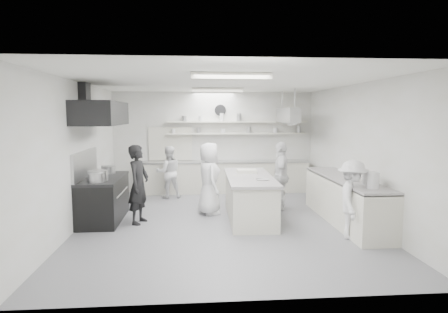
{
  "coord_description": "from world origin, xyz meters",
  "views": [
    {
      "loc": [
        -0.62,
        -8.0,
        2.33
      ],
      "look_at": [
        0.08,
        0.6,
        1.37
      ],
      "focal_mm": 30.48,
      "sensor_mm": 36.0,
      "label": 1
    }
  ],
  "objects": [
    {
      "name": "wall_left",
      "position": [
        -3.0,
        0.0,
        1.5
      ],
      "size": [
        0.04,
        7.0,
        3.0
      ],
      "primitive_type": "cube",
      "color": "silver",
      "rests_on": "floor"
    },
    {
      "name": "cook_island_left",
      "position": [
        -0.26,
        0.75,
        0.84
      ],
      "size": [
        0.68,
        0.9,
        1.68
      ],
      "primitive_type": "imported",
      "rotation": [
        0.0,
        0.0,
        1.76
      ],
      "color": "white",
      "rests_on": "floor"
    },
    {
      "name": "shelf_upper",
      "position": [
        0.7,
        3.37,
        2.1
      ],
      "size": [
        4.2,
        0.26,
        0.04
      ],
      "primitive_type": "cube",
      "color": "silver",
      "rests_on": "wall_back"
    },
    {
      "name": "wall_back",
      "position": [
        0.0,
        3.5,
        1.5
      ],
      "size": [
        6.0,
        0.04,
        3.0
      ],
      "primitive_type": "cube",
      "color": "silver",
      "rests_on": "floor"
    },
    {
      "name": "wall_clock",
      "position": [
        0.2,
        3.46,
        2.45
      ],
      "size": [
        0.32,
        0.05,
        0.32
      ],
      "primitive_type": "cylinder",
      "rotation": [
        1.57,
        0.0,
        0.0
      ],
      "color": "white",
      "rests_on": "wall_back"
    },
    {
      "name": "ceiling",
      "position": [
        0.0,
        0.0,
        3.01
      ],
      "size": [
        6.0,
        7.0,
        0.02
      ],
      "primitive_type": "cube",
      "color": "white",
      "rests_on": "wall_back"
    },
    {
      "name": "pass_through_window",
      "position": [
        -1.3,
        3.48,
        1.45
      ],
      "size": [
        1.3,
        0.04,
        1.0
      ],
      "primitive_type": "cube",
      "color": "black",
      "rests_on": "wall_back"
    },
    {
      "name": "light_fixture_front",
      "position": [
        0.0,
        -1.8,
        2.94
      ],
      "size": [
        1.3,
        0.25,
        0.1
      ],
      "primitive_type": "cube",
      "color": "silver",
      "rests_on": "ceiling"
    },
    {
      "name": "cook_stove",
      "position": [
        -1.79,
        0.1,
        0.84
      ],
      "size": [
        0.57,
        0.71,
        1.69
      ],
      "primitive_type": "imported",
      "rotation": [
        0.0,
        0.0,
        1.28
      ],
      "color": "black",
      "rests_on": "floor"
    },
    {
      "name": "shelf_lower",
      "position": [
        0.7,
        3.37,
        1.75
      ],
      "size": [
        4.2,
        0.26,
        0.04
      ],
      "primitive_type": "cube",
      "color": "silver",
      "rests_on": "wall_back"
    },
    {
      "name": "light_fixture_rear",
      "position": [
        0.0,
        1.8,
        2.94
      ],
      "size": [
        1.3,
        0.25,
        0.1
      ],
      "primitive_type": "cube",
      "color": "silver",
      "rests_on": "ceiling"
    },
    {
      "name": "bowl_right",
      "position": [
        2.69,
        -0.55,
        0.97
      ],
      "size": [
        0.23,
        0.23,
        0.06
      ],
      "primitive_type": "imported",
      "rotation": [
        0.0,
        0.0,
        0.02
      ],
      "color": "silver",
      "rests_on": "right_counter"
    },
    {
      "name": "back_counter",
      "position": [
        0.3,
        3.2,
        0.46
      ],
      "size": [
        5.0,
        0.6,
        0.92
      ],
      "primitive_type": "cube",
      "color": "silver",
      "rests_on": "floor"
    },
    {
      "name": "cook_island_right",
      "position": [
        1.52,
        1.04,
        0.83
      ],
      "size": [
        0.66,
        1.05,
        1.66
      ],
      "primitive_type": "imported",
      "rotation": [
        0.0,
        0.0,
        -1.85
      ],
      "color": "white",
      "rests_on": "floor"
    },
    {
      "name": "pot_rack",
      "position": [
        2.0,
        2.4,
        2.3
      ],
      "size": [
        0.3,
        1.6,
        0.4
      ],
      "primitive_type": "cube",
      "color": "#AEAFB0",
      "rests_on": "ceiling"
    },
    {
      "name": "bowl_island_a",
      "position": [
        0.82,
        -0.24,
        0.95
      ],
      "size": [
        0.3,
        0.3,
        0.07
      ],
      "primitive_type": "imported",
      "rotation": [
        0.0,
        0.0,
        -0.08
      ],
      "color": "#AEAFB0",
      "rests_on": "prep_island"
    },
    {
      "name": "right_counter",
      "position": [
        2.65,
        -0.2,
        0.47
      ],
      "size": [
        0.74,
        3.3,
        0.94
      ],
      "primitive_type": "cube",
      "color": "silver",
      "rests_on": "floor"
    },
    {
      "name": "cook_right",
      "position": [
        2.34,
        -1.25,
        0.75
      ],
      "size": [
        0.9,
        1.11,
        1.49
      ],
      "primitive_type": "imported",
      "rotation": [
        0.0,
        0.0,
        1.14
      ],
      "color": "white",
      "rests_on": "floor"
    },
    {
      "name": "exhaust_hood",
      "position": [
        -2.6,
        0.4,
        2.35
      ],
      "size": [
        0.85,
        2.0,
        0.5
      ],
      "primitive_type": "cube",
      "color": "black",
      "rests_on": "wall_left"
    },
    {
      "name": "wall_front",
      "position": [
        0.0,
        -3.5,
        1.5
      ],
      "size": [
        6.0,
        0.04,
        3.0
      ],
      "primitive_type": "cube",
      "color": "silver",
      "rests_on": "floor"
    },
    {
      "name": "prep_island",
      "position": [
        0.63,
        0.3,
        0.46
      ],
      "size": [
        0.99,
        2.5,
        0.91
      ],
      "primitive_type": "cube",
      "rotation": [
        0.0,
        0.0,
        -0.03
      ],
      "color": "silver",
      "rests_on": "floor"
    },
    {
      "name": "bowl_island_b",
      "position": [
        0.35,
        0.33,
        0.94
      ],
      "size": [
        0.21,
        0.21,
        0.06
      ],
      "primitive_type": "imported",
      "rotation": [
        0.0,
        0.0,
        -0.24
      ],
      "color": "silver",
      "rests_on": "prep_island"
    },
    {
      "name": "wall_right",
      "position": [
        3.0,
        0.0,
        1.5
      ],
      "size": [
        0.04,
        7.0,
        3.0
      ],
      "primitive_type": "cube",
      "color": "silver",
      "rests_on": "floor"
    },
    {
      "name": "stove_pot",
      "position": [
        -2.6,
        -0.03,
        1.04
      ],
      "size": [
        0.4,
        0.4,
        0.26
      ],
      "primitive_type": "cylinder",
      "color": "#AEAFB0",
      "rests_on": "stove"
    },
    {
      "name": "cook_back",
      "position": [
        -1.31,
        2.55,
        0.73
      ],
      "size": [
        0.8,
        0.68,
        1.45
      ],
      "primitive_type": "imported",
      "rotation": [
        0.0,
        0.0,
        -2.94
      ],
      "color": "white",
      "rests_on": "floor"
    },
    {
      "name": "stove",
      "position": [
        -2.6,
        0.4,
        0.45
      ],
      "size": [
        0.8,
        1.8,
        0.9
      ],
      "primitive_type": "cube",
      "color": "black",
      "rests_on": "floor"
    },
    {
      "name": "floor",
      "position": [
        0.0,
        0.0,
        -0.01
      ],
      "size": [
        6.0,
        7.0,
        0.02
      ],
      "primitive_type": "cube",
      "color": "slate",
      "rests_on": "ground"
    }
  ]
}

